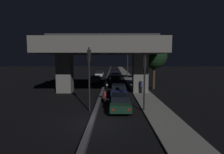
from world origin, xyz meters
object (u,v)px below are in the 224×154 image
(car_dark_red_fifth, at_px, (115,74))
(car_grey_lead_oncoming, at_px, (96,79))
(car_dark_green_sixth, at_px, (115,73))
(car_white_second_oncoming, at_px, (100,73))
(motorcycle_red_filtering_near, at_px, (105,97))
(street_lamp, at_px, (126,56))
(pedestrian_on_sidewalk, at_px, (142,86))
(motorcycle_black_filtering_mid, at_px, (107,86))
(traffic_light_left_of_median, at_px, (89,68))
(car_dark_blue_second, at_px, (119,90))
(car_dark_green_lead, at_px, (120,102))
(car_dark_blue_third, at_px, (115,80))
(car_white_fourth, at_px, (115,77))
(traffic_light_right_of_median, at_px, (144,73))
(motorcycle_blue_filtering_far, at_px, (108,79))

(car_dark_red_fifth, xyz_separation_m, car_grey_lead_oncoming, (-3.75, -10.17, -0.18))
(car_dark_green_sixth, relative_size, car_white_second_oncoming, 0.89)
(car_dark_red_fifth, bearing_deg, motorcycle_red_filtering_near, 174.57)
(street_lamp, distance_m, pedestrian_on_sidewalk, 18.56)
(car_grey_lead_oncoming, relative_size, motorcycle_black_filtering_mid, 2.33)
(traffic_light_left_of_median, distance_m, car_white_second_oncoming, 30.69)
(car_dark_blue_second, height_order, car_dark_green_sixth, car_dark_green_sixth)
(car_dark_green_lead, distance_m, car_dark_blue_second, 6.20)
(street_lamp, bearing_deg, car_dark_blue_third, -103.65)
(street_lamp, relative_size, car_dark_blue_third, 1.90)
(car_dark_red_fifth, bearing_deg, car_white_fourth, 178.20)
(car_dark_blue_third, relative_size, car_dark_red_fifth, 1.13)
(motorcycle_red_filtering_near, xyz_separation_m, pedestrian_on_sidewalk, (4.57, 4.31, 0.44))
(car_dark_blue_second, relative_size, car_dark_green_sixth, 1.12)
(car_white_second_oncoming, bearing_deg, street_lamp, 53.42)
(motorcycle_black_filtering_mid, bearing_deg, car_dark_blue_second, -155.82)
(traffic_light_left_of_median, bearing_deg, car_dark_green_lead, 6.27)
(car_white_second_oncoming, distance_m, motorcycle_red_filtering_near, 27.50)
(car_dark_blue_second, bearing_deg, car_dark_green_lead, -179.42)
(motorcycle_black_filtering_mid, xyz_separation_m, pedestrian_on_sidewalk, (4.61, -3.02, 0.44))
(car_dark_red_fifth, relative_size, motorcycle_red_filtering_near, 2.30)
(traffic_light_right_of_median, height_order, car_dark_blue_second, traffic_light_right_of_median)
(traffic_light_right_of_median, height_order, car_dark_green_sixth, traffic_light_right_of_median)
(car_dark_blue_second, relative_size, car_white_second_oncoming, 1.00)
(traffic_light_left_of_median, relative_size, car_white_second_oncoming, 1.14)
(car_dark_green_sixth, relative_size, car_grey_lead_oncoming, 1.02)
(street_lamp, xyz_separation_m, car_dark_green_sixth, (-2.57, 9.06, -4.45))
(car_white_fourth, relative_size, pedestrian_on_sidewalk, 2.39)
(car_dark_red_fifth, xyz_separation_m, motorcycle_black_filtering_mid, (-1.30, -17.93, -0.30))
(street_lamp, relative_size, motorcycle_blue_filtering_far, 4.74)
(car_white_fourth, relative_size, car_grey_lead_oncoming, 1.01)
(car_dark_green_lead, xyz_separation_m, car_dark_blue_second, (0.08, 6.20, -0.03))
(car_white_second_oncoming, height_order, motorcycle_black_filtering_mid, car_white_second_oncoming)
(traffic_light_left_of_median, xyz_separation_m, pedestrian_on_sidewalk, (5.72, 7.47, -2.71))
(car_dark_green_lead, xyz_separation_m, car_white_fourth, (-0.16, 20.83, 0.15))
(car_white_fourth, bearing_deg, pedestrian_on_sidewalk, -166.48)
(car_dark_blue_second, xyz_separation_m, car_dark_red_fifth, (-0.33, 21.94, 0.18))
(traffic_light_right_of_median, relative_size, motorcycle_red_filtering_near, 2.70)
(street_lamp, xyz_separation_m, motorcycle_black_filtering_mid, (-3.86, -15.04, -4.64))
(street_lamp, bearing_deg, car_grey_lead_oncoming, -130.96)
(car_dark_blue_second, xyz_separation_m, motorcycle_black_filtering_mid, (-1.63, 4.00, -0.12))
(car_dark_blue_third, relative_size, car_white_second_oncoming, 0.97)
(traffic_light_left_of_median, bearing_deg, car_dark_blue_second, 67.12)
(car_grey_lead_oncoming, bearing_deg, motorcycle_black_filtering_mid, 18.49)
(car_dark_red_fifth, xyz_separation_m, car_dark_green_sixth, (0.00, 6.17, -0.12))
(pedestrian_on_sidewalk, bearing_deg, car_dark_green_lead, -113.06)
(car_dark_green_sixth, distance_m, pedestrian_on_sidewalk, 27.33)
(car_dark_green_sixth, bearing_deg, car_white_second_oncoming, 136.52)
(car_dark_green_sixth, bearing_deg, car_dark_red_fifth, -179.39)
(car_white_second_oncoming, relative_size, pedestrian_on_sidewalk, 2.72)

